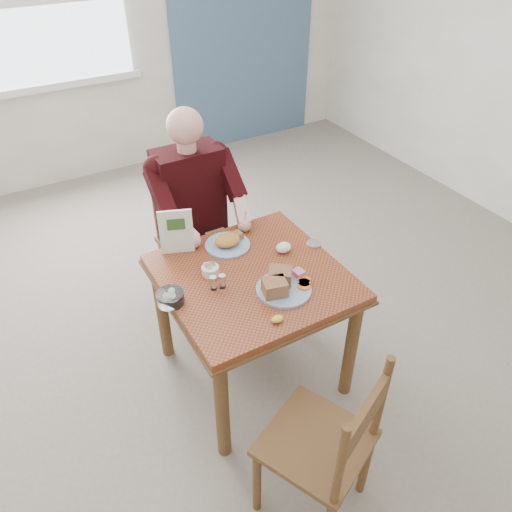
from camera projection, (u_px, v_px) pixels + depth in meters
floor at (253, 370)px, 3.02m from camera, size 6.00×6.00×0.00m
wall_back at (79, 23)px, 4.25m from camera, size 5.50×0.00×5.50m
accent_panel at (244, 4)px, 4.87m from camera, size 1.60×0.02×2.80m
lemon_wedge at (277, 319)px, 2.29m from camera, size 0.06×0.05×0.03m
napkin at (284, 248)px, 2.71m from camera, size 0.09×0.07×0.05m
metal_dish at (314, 244)px, 2.78m from camera, size 0.10×0.10×0.01m
window at (24, 2)px, 3.95m from camera, size 1.72×0.04×1.42m
table at (252, 291)px, 2.64m from camera, size 0.92×0.92×0.75m
chair_far at (193, 240)px, 3.29m from camera, size 0.42×0.42×0.95m
chair_near at (326, 446)px, 2.09m from camera, size 0.56×0.56×0.95m
diner at (195, 203)px, 3.02m from camera, size 0.53×0.56×1.39m
near_plate at (281, 284)px, 2.45m from camera, size 0.36×0.36×0.09m
far_plate at (228, 242)px, 2.76m from camera, size 0.27×0.27×0.07m
caddy at (210, 270)px, 2.56m from camera, size 0.11×0.11×0.07m
shakers at (218, 282)px, 2.46m from camera, size 0.09×0.05×0.08m
creamer at (170, 298)px, 2.38m from camera, size 0.16×0.16×0.06m
menu at (176, 232)px, 2.65m from camera, size 0.17×0.08×0.27m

